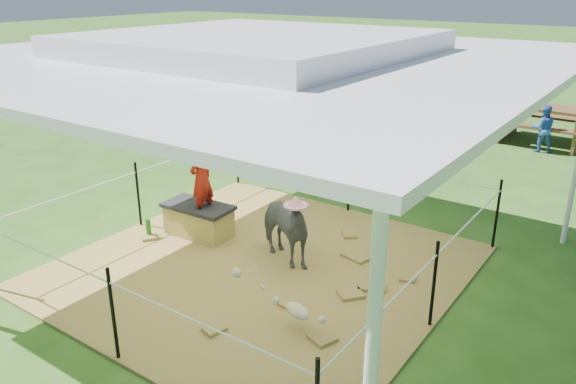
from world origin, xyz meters
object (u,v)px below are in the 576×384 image
Objects in this scene: green_bottle at (148,228)px; picnic_table_near at (544,125)px; foal at (298,308)px; distant_person at (543,128)px; pony at (281,228)px; woman at (201,172)px; straw_bale at (199,222)px.

picnic_table_near is at bearing 68.09° from green_bottle.
distant_person reaches higher than foal.
woman is at bearing 112.56° from pony.
foal is 0.91× the size of distant_person.
foal is (1.03, -1.14, -0.22)m from pony.
woman reaches higher than pony.
pony is 8.14m from picnic_table_near.
woman is 8.52m from picnic_table_near.
pony is at bearing -98.05° from picnic_table_near.
pony reaches higher than green_bottle.
woman is at bearing 45.24° from distant_person.
distant_person reaches higher than straw_bale.
foal is at bearing -90.44° from picnic_table_near.
pony reaches higher than foal.
foal is 0.46× the size of picnic_table_near.
picnic_table_near is 1.98× the size of distant_person.
picnic_table_near is (1.45, 8.01, -0.09)m from pony.
straw_bale is at bearing 173.28° from foal.
straw_bale is at bearing 112.48° from pony.
straw_bale is at bearing 39.29° from green_bottle.
pony is 0.56× the size of picnic_table_near.
distant_person is (1.57, 7.29, -0.00)m from pony.
picnic_table_near is (3.42, 8.49, 0.25)m from green_bottle.
distant_person is at bearing 67.79° from straw_bale.
foal is at bearing 63.05° from distant_person.
pony is at bearing 54.58° from distant_person.
pony is at bearing 149.80° from foal.
woman is at bearing -106.75° from picnic_table_near.
woman reaches higher than foal.
green_bottle is 2.05m from pony.
pony is 1.23× the size of foal.
foal is (2.99, -0.66, 0.12)m from green_bottle.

